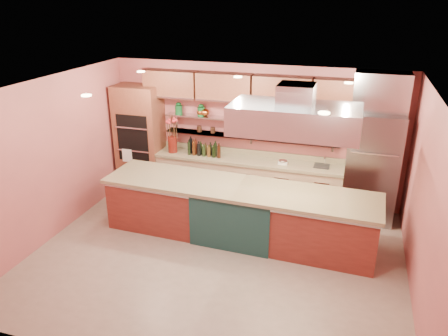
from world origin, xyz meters
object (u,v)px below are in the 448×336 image
(refrigerator, at_px, (372,168))
(flower_vase, at_px, (173,144))
(kitchen_scale, at_px, (283,161))
(copper_kettle, at_px, (205,112))
(green_canister, at_px, (229,114))
(island, at_px, (238,212))

(refrigerator, relative_size, flower_vase, 6.18)
(kitchen_scale, distance_m, copper_kettle, 1.90)
(kitchen_scale, relative_size, copper_kettle, 0.91)
(green_canister, bearing_deg, island, -68.17)
(flower_vase, relative_size, copper_kettle, 1.73)
(island, bearing_deg, green_canister, 113.99)
(island, distance_m, kitchen_scale, 1.60)
(flower_vase, relative_size, green_canister, 2.08)
(flower_vase, xyz_separation_m, copper_kettle, (0.66, 0.22, 0.69))
(kitchen_scale, height_order, copper_kettle, copper_kettle)
(refrigerator, height_order, copper_kettle, refrigerator)
(copper_kettle, distance_m, green_canister, 0.52)
(island, bearing_deg, kitchen_scale, 71.88)
(island, distance_m, flower_vase, 2.40)
(copper_kettle, relative_size, green_canister, 1.20)
(refrigerator, bearing_deg, kitchen_scale, 179.66)
(green_canister, bearing_deg, copper_kettle, 180.00)
(island, bearing_deg, flower_vase, 144.29)
(island, xyz_separation_m, flower_vase, (-1.84, 1.43, 0.61))
(flower_vase, distance_m, copper_kettle, 0.98)
(kitchen_scale, xyz_separation_m, copper_kettle, (-1.71, 0.22, 0.81))
(refrigerator, distance_m, island, 2.67)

